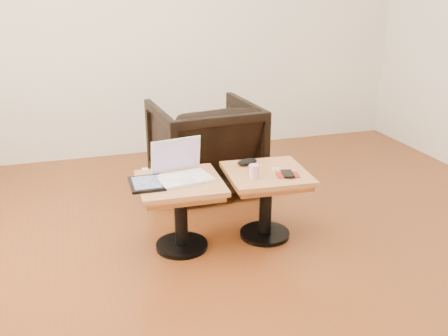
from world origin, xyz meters
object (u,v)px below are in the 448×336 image
object	(u,v)px
striped_cup	(254,171)
armchair	(205,146)
laptop	(181,171)
side_table_left	(180,198)
side_table_right	(266,188)

from	to	relation	value
striped_cup	armchair	size ratio (longest dim) A/B	0.10
laptop	armchair	world-z (taller)	armchair
laptop	striped_cup	size ratio (longest dim) A/B	4.35
side_table_left	side_table_right	distance (m)	0.56
armchair	side_table_left	bearing A→B (deg)	61.63
armchair	striped_cup	bearing A→B (deg)	88.43
side_table_left	armchair	bearing A→B (deg)	68.11
striped_cup	armchair	xyz separation A→B (m)	(-0.05, 0.97, -0.14)
side_table_right	striped_cup	xyz separation A→B (m)	(-0.11, -0.08, 0.15)
side_table_left	armchair	xyz separation A→B (m)	(0.39, 0.89, 0.02)
side_table_left	laptop	xyz separation A→B (m)	(0.02, 0.04, 0.16)
side_table_left	laptop	bearing A→B (deg)	65.06
side_table_right	armchair	xyz separation A→B (m)	(-0.16, 0.90, 0.02)
side_table_left	armchair	world-z (taller)	armchair
laptop	striped_cup	xyz separation A→B (m)	(0.42, -0.13, -0.01)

